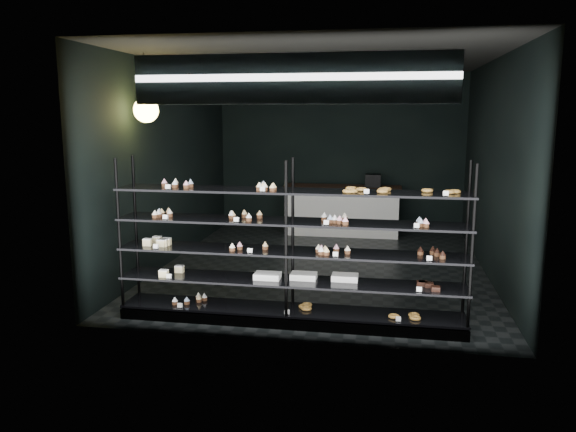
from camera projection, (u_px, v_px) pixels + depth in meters
The scene contains 5 objects.
room at pixel (323, 167), 8.63m from camera, with size 5.01×6.01×3.20m.
display_shelf at pixel (288, 270), 6.46m from camera, with size 4.00×0.50×1.91m.
signage at pixel (291, 79), 5.59m from camera, with size 3.30×0.05×0.50m.
pendant_lamp at pixel (146, 110), 7.42m from camera, with size 0.33×0.33×0.89m.
service_counter at pixel (342, 210), 11.23m from camera, with size 2.33×0.65×1.23m.
Camera 1 is at (0.98, -8.59, 2.41)m, focal length 35.00 mm.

